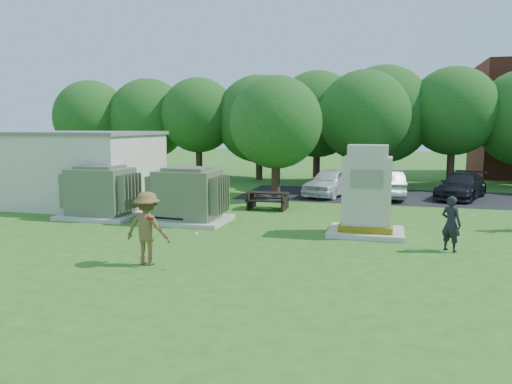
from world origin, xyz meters
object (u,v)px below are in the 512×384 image
(car_dark, at_px, (461,186))
(generator_cabinet, at_px, (367,196))
(person_by_generator, at_px, (451,224))
(transformer_left, at_px, (101,193))
(batter, at_px, (147,228))
(car_silver_a, at_px, (386,184))
(picnic_table, at_px, (268,199))
(transformer_right, at_px, (188,196))
(car_white, at_px, (330,182))

(car_dark, bearing_deg, generator_cabinet, -93.16)
(person_by_generator, bearing_deg, transformer_left, 26.40)
(car_dark, bearing_deg, batter, -102.61)
(batter, bearing_deg, car_silver_a, -109.27)
(picnic_table, relative_size, car_silver_a, 0.42)
(person_by_generator, bearing_deg, picnic_table, -3.88)
(transformer_left, relative_size, person_by_generator, 1.85)
(person_by_generator, bearing_deg, transformer_right, 22.61)
(transformer_right, distance_m, car_silver_a, 11.05)
(generator_cabinet, relative_size, picnic_table, 1.72)
(picnic_table, xyz_separation_m, car_silver_a, (4.92, 4.85, 0.22))
(generator_cabinet, distance_m, picnic_table, 6.04)
(transformer_left, distance_m, car_dark, 17.11)
(generator_cabinet, relative_size, car_dark, 0.68)
(batter, bearing_deg, car_white, -99.02)
(car_white, bearing_deg, transformer_right, -100.26)
(picnic_table, relative_size, car_white, 0.42)
(transformer_left, xyz_separation_m, transformer_right, (3.70, 0.00, 0.00))
(transformer_right, bearing_deg, person_by_generator, -13.39)
(transformer_right, bearing_deg, transformer_left, 180.00)
(picnic_table, distance_m, car_silver_a, 6.91)
(car_white, bearing_deg, picnic_table, -96.50)
(picnic_table, bearing_deg, person_by_generator, -39.88)
(picnic_table, distance_m, car_dark, 10.19)
(person_by_generator, bearing_deg, car_white, -29.98)
(car_silver_a, bearing_deg, picnic_table, 37.37)
(batter, height_order, car_white, batter)
(picnic_table, xyz_separation_m, person_by_generator, (6.85, -5.72, 0.35))
(generator_cabinet, height_order, car_white, generator_cabinet)
(car_white, relative_size, car_dark, 0.95)
(picnic_table, distance_m, person_by_generator, 8.93)
(transformer_left, xyz_separation_m, car_dark, (14.47, 9.13, -0.33))
(picnic_table, height_order, batter, batter)
(person_by_generator, bearing_deg, car_dark, -62.46)
(generator_cabinet, bearing_deg, batter, -136.11)
(car_silver_a, bearing_deg, generator_cabinet, 79.31)
(transformer_left, height_order, batter, transformer_left)
(car_silver_a, bearing_deg, batter, 60.02)
(car_silver_a, xyz_separation_m, car_dark, (3.61, 0.72, -0.04))
(generator_cabinet, xyz_separation_m, batter, (-5.36, -5.16, -0.35))
(generator_cabinet, bearing_deg, transformer_left, 177.15)
(car_silver_a, bearing_deg, transformer_left, 30.52)
(generator_cabinet, bearing_deg, transformer_right, 175.56)
(picnic_table, relative_size, car_dark, 0.39)
(car_white, xyz_separation_m, car_silver_a, (2.78, -0.00, -0.03))
(batter, xyz_separation_m, car_dark, (9.51, 14.80, -0.32))
(person_by_generator, bearing_deg, generator_cabinet, 2.25)
(transformer_left, xyz_separation_m, car_silver_a, (10.86, 8.41, -0.29))
(car_silver_a, bearing_deg, car_dark, -175.95)
(transformer_right, xyz_separation_m, picnic_table, (2.24, 3.56, -0.51))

